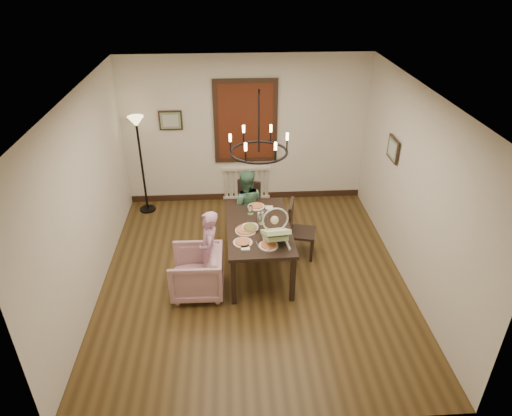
{
  "coord_description": "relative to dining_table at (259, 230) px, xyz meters",
  "views": [
    {
      "loc": [
        -0.31,
        -5.5,
        4.34
      ],
      "look_at": [
        0.05,
        0.25,
        1.05
      ],
      "focal_mm": 32.0,
      "sensor_mm": 36.0,
      "label": 1
    }
  ],
  "objects": [
    {
      "name": "dining_table",
      "position": [
        0.0,
        0.0,
        0.0
      ],
      "size": [
        0.97,
        1.68,
        0.78
      ],
      "rotation": [
        0.0,
        0.0,
        0.02
      ],
      "color": "black",
      "rests_on": "room_shell"
    },
    {
      "name": "picture_back",
      "position": [
        -1.44,
        2.27,
        0.95
      ],
      "size": [
        0.42,
        0.03,
        0.36
      ],
      "primitive_type": "cube",
      "color": "black",
      "rests_on": "room_shell"
    },
    {
      "name": "picture_right",
      "position": [
        2.12,
        0.7,
        0.95
      ],
      "size": [
        0.03,
        0.42,
        0.36
      ],
      "primitive_type": "cube",
      "rotation": [
        0.0,
        0.0,
        1.57
      ],
      "color": "black",
      "rests_on": "room_shell"
    },
    {
      "name": "elderly_woman",
      "position": [
        -0.72,
        -0.36,
        -0.19
      ],
      "size": [
        0.26,
        0.38,
        1.02
      ],
      "primitive_type": "imported",
      "rotation": [
        0.0,
        0.0,
        -1.52
      ],
      "color": "#C78CB0",
      "rests_on": "room_shell"
    },
    {
      "name": "chair_far",
      "position": [
        -0.14,
        1.05,
        -0.24
      ],
      "size": [
        0.51,
        0.51,
        0.92
      ],
      "primitive_type": null,
      "rotation": [
        0.0,
        0.0,
        -0.34
      ],
      "color": "black",
      "rests_on": "room_shell"
    },
    {
      "name": "chair_right",
      "position": [
        0.72,
        0.33,
        -0.22
      ],
      "size": [
        0.5,
        0.5,
        0.95
      ],
      "primitive_type": null,
      "rotation": [
        0.0,
        0.0,
        1.33
      ],
      "color": "black",
      "rests_on": "room_shell"
    },
    {
      "name": "window_blinds",
      "position": [
        -0.09,
        2.26,
        0.9
      ],
      "size": [
        1.0,
        0.03,
        1.4
      ],
      "primitive_type": "cube",
      "color": "#5A1E12",
      "rests_on": "room_shell"
    },
    {
      "name": "baby_bouncer",
      "position": [
        0.2,
        -0.43,
        0.26
      ],
      "size": [
        0.45,
        0.58,
        0.35
      ],
      "primitive_type": null,
      "rotation": [
        0.0,
        0.0,
        0.12
      ],
      "color": "beige",
      "rests_on": "dining_table"
    },
    {
      "name": "pizza_platter",
      "position": [
        -0.19,
        -0.15,
        0.11
      ],
      "size": [
        0.31,
        0.31,
        0.04
      ],
      "primitive_type": "cylinder",
      "color": "tan",
      "rests_on": "dining_table"
    },
    {
      "name": "room_shell",
      "position": [
        -0.09,
        0.17,
        0.7
      ],
      "size": [
        4.51,
        5.0,
        2.81
      ],
      "color": "#543E1C",
      "rests_on": "ground"
    },
    {
      "name": "chandelier",
      "position": [
        -0.0,
        -0.0,
        1.25
      ],
      "size": [
        0.8,
        0.8,
        0.04
      ],
      "primitive_type": "torus",
      "color": "black",
      "rests_on": "room_shell"
    },
    {
      "name": "salad_bowl",
      "position": [
        -0.13,
        -0.12,
        0.12
      ],
      "size": [
        0.28,
        0.28,
        0.07
      ],
      "primitive_type": "imported",
      "color": "white",
      "rests_on": "dining_table"
    },
    {
      "name": "seated_man",
      "position": [
        -0.16,
        0.83,
        -0.16
      ],
      "size": [
        0.52,
        0.41,
        1.06
      ],
      "primitive_type": "imported",
      "rotation": [
        0.0,
        0.0,
        3.15
      ],
      "color": "#447255",
      "rests_on": "room_shell"
    },
    {
      "name": "floor_lamp",
      "position": [
        -1.99,
        1.95,
        0.2
      ],
      "size": [
        0.3,
        0.3,
        1.8
      ],
      "primitive_type": null,
      "color": "black",
      "rests_on": "room_shell"
    },
    {
      "name": "drinking_glass",
      "position": [
        0.02,
        0.08,
        0.16
      ],
      "size": [
        0.07,
        0.07,
        0.14
      ],
      "primitive_type": "cylinder",
      "color": "silver",
      "rests_on": "dining_table"
    },
    {
      "name": "radiator",
      "position": [
        -0.09,
        2.28,
        -0.35
      ],
      "size": [
        0.92,
        0.12,
        0.62
      ],
      "primitive_type": null,
      "color": "silver",
      "rests_on": "room_shell"
    },
    {
      "name": "armchair",
      "position": [
        -0.91,
        -0.5,
        -0.36
      ],
      "size": [
        0.76,
        0.74,
        0.68
      ],
      "primitive_type": "imported",
      "rotation": [
        0.0,
        0.0,
        -1.59
      ],
      "color": "#C899A3",
      "rests_on": "room_shell"
    }
  ]
}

